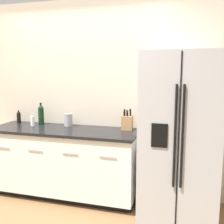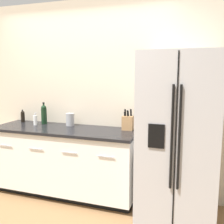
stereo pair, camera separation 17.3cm
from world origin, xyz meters
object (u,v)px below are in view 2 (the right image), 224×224
Objects in this scene: soap_dispenser at (35,120)px; steel_canister at (70,119)px; wine_bottle at (44,114)px; oil_bottle at (23,116)px; refrigerator at (179,137)px; knife_block at (128,122)px.

steel_canister reaches higher than soap_dispenser.
wine_bottle is 1.68× the size of oil_bottle.
steel_canister is at bearing 169.60° from refrigerator.
wine_bottle reaches higher than soap_dispenser.
wine_bottle is 0.38m from oil_bottle.
soap_dispenser is at bearing -22.66° from oil_bottle.
wine_bottle is at bearing -1.80° from oil_bottle.
knife_block is at bearing -1.60° from steel_canister.
steel_canister is at bearing 0.10° from oil_bottle.
steel_canister is at bearing 178.40° from knife_block.
refrigerator is at bearing -6.82° from oil_bottle.
wine_bottle reaches higher than oil_bottle.
refrigerator is at bearing -4.18° from soap_dispenser.
refrigerator reaches higher than steel_canister.
wine_bottle is 1.76× the size of soap_dispenser.
refrigerator is 9.95× the size of steel_canister.
refrigerator reaches higher than wine_bottle.
refrigerator is 6.81× the size of knife_block.
knife_block reaches higher than steel_canister.
soap_dispenser is 0.49m from steel_canister.
wine_bottle is 0.15m from soap_dispenser.
steel_canister reaches higher than oil_bottle.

